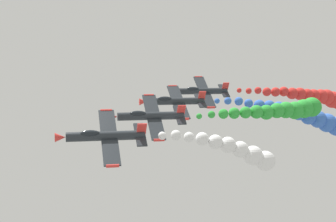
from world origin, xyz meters
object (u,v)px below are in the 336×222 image
Objects in this scene: airplane_lead at (104,136)px; airplane_left_outer at (201,91)px; airplane_right_inner at (175,101)px; airplane_left_inner at (149,116)px.

airplane_left_outer is (25.40, -19.01, 3.68)m from airplane_lead.
airplane_lead is 1.00× the size of airplane_right_inner.
airplane_left_inner is 21.20m from airplane_left_outer.
airplane_left_outer is at bearing -35.60° from airplane_left_inner.
airplane_left_outer is (8.34, -6.74, 1.08)m from airplane_right_inner.
airplane_left_outer is (17.13, -12.26, 2.36)m from airplane_left_inner.
airplane_left_inner is at bearing -39.22° from airplane_lead.
airplane_right_inner is at bearing -35.73° from airplane_lead.
airplane_right_inner is 1.00× the size of airplane_left_outer.
airplane_right_inner reaches higher than airplane_left_inner.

